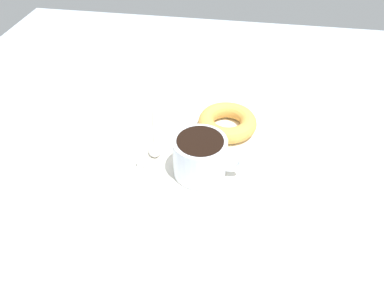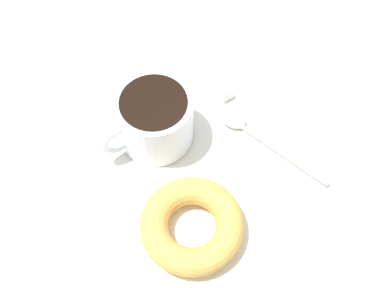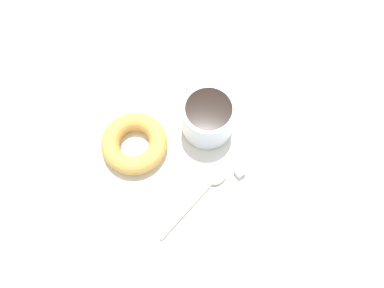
{
  "view_description": "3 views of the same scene",
  "coord_description": "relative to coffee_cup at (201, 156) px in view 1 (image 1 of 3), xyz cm",
  "views": [
    {
      "loc": [
        6.95,
        -47.11,
        44.4
      ],
      "look_at": [
        -0.91,
        0.88,
        2.3
      ],
      "focal_mm": 35.0,
      "sensor_mm": 36.0,
      "label": 1
    },
    {
      "loc": [
        16.24,
        25.46,
        54.14
      ],
      "look_at": [
        -0.91,
        0.88,
        2.3
      ],
      "focal_mm": 50.0,
      "sensor_mm": 36.0,
      "label": 2
    },
    {
      "loc": [
        -20.32,
        13.37,
        58.56
      ],
      "look_at": [
        -0.91,
        0.88,
        2.3
      ],
      "focal_mm": 35.0,
      "sensor_mm": 36.0,
      "label": 3
    }
  ],
  "objects": [
    {
      "name": "spoon",
      "position": [
        -9.25,
        6.07,
        -3.13
      ],
      "size": [
        5.44,
        14.82,
        0.9
      ],
      "color": "#B7B2A8",
      "rests_on": "napkin"
    },
    {
      "name": "ground_plane",
      "position": [
        -1.25,
        3.51,
        -4.82
      ],
      "size": [
        120.0,
        120.0,
        2.0
      ],
      "primitive_type": "cube",
      "color": "#99A8B7"
    },
    {
      "name": "donut",
      "position": [
        3.26,
        12.18,
        -2.02
      ],
      "size": [
        10.94,
        10.94,
        3.0
      ],
      "primitive_type": "torus",
      "color": "gold",
      "rests_on": "napkin"
    },
    {
      "name": "coffee_cup",
      "position": [
        0.0,
        0.0,
        0.0
      ],
      "size": [
        11.33,
        8.63,
        6.77
      ],
      "color": "silver",
      "rests_on": "napkin"
    },
    {
      "name": "sugar_cube",
      "position": [
        -9.99,
        0.17,
        -2.79
      ],
      "size": [
        1.46,
        1.46,
        1.46
      ],
      "primitive_type": "cube",
      "color": "white",
      "rests_on": "napkin"
    },
    {
      "name": "napkin",
      "position": [
        -2.16,
        4.39,
        -3.67
      ],
      "size": [
        29.95,
        29.95,
        0.3
      ],
      "primitive_type": "cube",
      "rotation": [
        0.0,
        0.0,
        0.04
      ],
      "color": "white",
      "rests_on": "ground_plane"
    }
  ]
}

